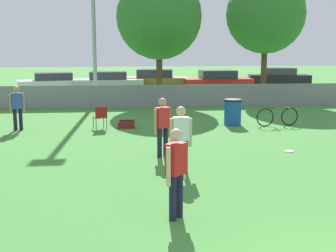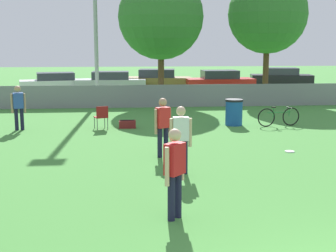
{
  "view_description": "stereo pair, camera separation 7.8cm",
  "coord_description": "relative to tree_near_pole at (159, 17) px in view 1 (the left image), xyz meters",
  "views": [
    {
      "loc": [
        -3.18,
        -4.59,
        3.04
      ],
      "look_at": [
        -2.05,
        6.69,
        1.05
      ],
      "focal_mm": 50.0,
      "sensor_mm": 36.0,
      "label": 1
    },
    {
      "loc": [
        -3.1,
        -4.6,
        3.04
      ],
      "look_at": [
        -2.05,
        6.69,
        1.05
      ],
      "focal_mm": 50.0,
      "sensor_mm": 36.0,
      "label": 2
    }
  ],
  "objects": [
    {
      "name": "fence_backline",
      "position": [
        1.2,
        -1.74,
        -3.86
      ],
      "size": [
        24.48,
        0.07,
        1.21
      ],
      "color": "gray",
      "rests_on": "ground_plane"
    },
    {
      "name": "tree_near_pole",
      "position": [
        0.0,
        0.0,
        0.0
      ],
      "size": [
        4.37,
        4.37,
        6.61
      ],
      "color": "#4C331E",
      "rests_on": "ground_plane"
    },
    {
      "name": "tree_far_right",
      "position": [
        5.92,
        1.12,
        0.25
      ],
      "size": [
        4.32,
        4.32,
        6.83
      ],
      "color": "#4C331E",
      "rests_on": "ground_plane"
    },
    {
      "name": "player_receiver_white",
      "position": [
        -0.6,
        -13.67,
        -3.48
      ],
      "size": [
        0.53,
        0.22,
        1.62
      ],
      "rotation": [
        0.0,
        0.0,
        0.01
      ],
      "color": "#191933",
      "rests_on": "ground_plane"
    },
    {
      "name": "player_defender_red",
      "position": [
        -1.06,
        -16.55,
        -3.48
      ],
      "size": [
        0.41,
        0.42,
        1.62
      ],
      "rotation": [
        0.0,
        0.0,
        0.84
      ],
      "color": "#191933",
      "rests_on": "ground_plane"
    },
    {
      "name": "player_thrower_red",
      "position": [
        -0.88,
        -11.94,
        -3.48
      ],
      "size": [
        0.47,
        0.37,
        1.62
      ],
      "rotation": [
        0.0,
        0.0,
        0.51
      ],
      "color": "#191933",
      "rests_on": "ground_plane"
    },
    {
      "name": "spectator_in_blue",
      "position": [
        -5.67,
        -7.44,
        -3.5
      ],
      "size": [
        0.49,
        0.31,
        1.59
      ],
      "rotation": [
        0.0,
        0.0,
        3.41
      ],
      "color": "#191933",
      "rests_on": "ground_plane"
    },
    {
      "name": "frisbee_disc",
      "position": [
        2.78,
        -11.68,
        -4.4
      ],
      "size": [
        0.27,
        0.27,
        0.03
      ],
      "color": "white",
      "rests_on": "ground_plane"
    },
    {
      "name": "folding_chair_sideline",
      "position": [
        -2.75,
        -7.49,
        -3.92
      ],
      "size": [
        0.55,
        0.55,
        0.84
      ],
      "rotation": [
        0.0,
        0.0,
        3.46
      ],
      "color": "#333338",
      "rests_on": "ground_plane"
    },
    {
      "name": "bicycle_sideline",
      "position": [
        3.83,
        -7.52,
        -4.05
      ],
      "size": [
        1.7,
        0.45,
        0.75
      ],
      "rotation": [
        0.0,
        0.0,
        0.16
      ],
      "color": "black",
      "rests_on": "ground_plane"
    },
    {
      "name": "trash_bin",
      "position": [
        2.22,
        -7.12,
        -3.91
      ],
      "size": [
        0.67,
        0.67,
        0.99
      ],
      "color": "#194C99",
      "rests_on": "ground_plane"
    },
    {
      "name": "gear_bag_sideline",
      "position": [
        -1.82,
        -7.35,
        -4.27
      ],
      "size": [
        0.61,
        0.34,
        0.3
      ],
      "color": "maroon",
      "rests_on": "ground_plane"
    },
    {
      "name": "parked_car_white",
      "position": [
        -6.25,
        5.8,
        -3.78
      ],
      "size": [
        4.64,
        2.56,
        1.27
      ],
      "rotation": [
        0.0,
        0.0,
        0.2
      ],
      "color": "black",
      "rests_on": "ground_plane"
    },
    {
      "name": "parked_car_silver",
      "position": [
        -2.78,
        5.64,
        -3.76
      ],
      "size": [
        4.44,
        1.72,
        1.33
      ],
      "rotation": [
        0.0,
        0.0,
        -0.01
      ],
      "color": "black",
      "rests_on": "ground_plane"
    },
    {
      "name": "parked_car_tan",
      "position": [
        0.25,
        6.63,
        -3.73
      ],
      "size": [
        4.64,
        2.36,
        1.41
      ],
      "rotation": [
        0.0,
        0.0,
        -0.13
      ],
      "color": "black",
      "rests_on": "ground_plane"
    },
    {
      "name": "parked_car_red",
      "position": [
        4.19,
        5.28,
        -3.74
      ],
      "size": [
        4.36,
        1.93,
        1.39
      ],
      "rotation": [
        0.0,
        0.0,
        0.03
      ],
      "color": "black",
      "rests_on": "ground_plane"
    },
    {
      "name": "parked_car_dark",
      "position": [
        9.42,
        8.7,
        -3.74
      ],
      "size": [
        4.56,
        2.46,
        1.36
      ],
      "rotation": [
        0.0,
        0.0,
        -0.17
      ],
      "color": "black",
      "rests_on": "ground_plane"
    }
  ]
}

